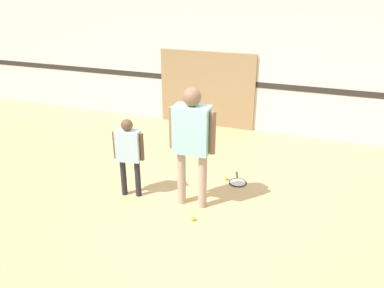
{
  "coord_description": "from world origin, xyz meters",
  "views": [
    {
      "loc": [
        1.66,
        -4.28,
        2.97
      ],
      "look_at": [
        -0.01,
        0.12,
        0.96
      ],
      "focal_mm": 35.0,
      "sensor_mm": 36.0,
      "label": 1
    }
  ],
  "objects_px": {
    "tennis_ball_near_instructor": "(193,218)",
    "tennis_ball_by_spare_racket": "(226,178)",
    "person_instructor": "(192,136)",
    "person_student_left": "(129,150)",
    "racket_spare_on_floor": "(238,182)"
  },
  "relations": [
    {
      "from": "person_instructor",
      "to": "tennis_ball_near_instructor",
      "type": "distance_m",
      "value": 1.13
    },
    {
      "from": "person_student_left",
      "to": "tennis_ball_near_instructor",
      "type": "xyz_separation_m",
      "value": [
        1.12,
        -0.31,
        -0.73
      ]
    },
    {
      "from": "person_student_left",
      "to": "tennis_ball_near_instructor",
      "type": "distance_m",
      "value": 1.37
    },
    {
      "from": "person_instructor",
      "to": "tennis_ball_by_spare_racket",
      "type": "relative_size",
      "value": 26.5
    },
    {
      "from": "person_instructor",
      "to": "person_student_left",
      "type": "distance_m",
      "value": 1.02
    },
    {
      "from": "person_instructor",
      "to": "tennis_ball_near_instructor",
      "type": "bearing_deg",
      "value": -68.81
    },
    {
      "from": "person_instructor",
      "to": "person_student_left",
      "type": "height_order",
      "value": "person_instructor"
    },
    {
      "from": "tennis_ball_near_instructor",
      "to": "tennis_ball_by_spare_racket",
      "type": "bearing_deg",
      "value": 85.39
    },
    {
      "from": "person_instructor",
      "to": "person_student_left",
      "type": "bearing_deg",
      "value": -176.81
    },
    {
      "from": "person_student_left",
      "to": "racket_spare_on_floor",
      "type": "bearing_deg",
      "value": 22.9
    },
    {
      "from": "racket_spare_on_floor",
      "to": "tennis_ball_by_spare_racket",
      "type": "height_order",
      "value": "tennis_ball_by_spare_racket"
    },
    {
      "from": "person_student_left",
      "to": "tennis_ball_by_spare_racket",
      "type": "bearing_deg",
      "value": 27.5
    },
    {
      "from": "racket_spare_on_floor",
      "to": "tennis_ball_near_instructor",
      "type": "bearing_deg",
      "value": 148.77
    },
    {
      "from": "racket_spare_on_floor",
      "to": "tennis_ball_by_spare_racket",
      "type": "xyz_separation_m",
      "value": [
        -0.2,
        0.02,
        0.02
      ]
    },
    {
      "from": "racket_spare_on_floor",
      "to": "tennis_ball_by_spare_racket",
      "type": "relative_size",
      "value": 8.04
    }
  ]
}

